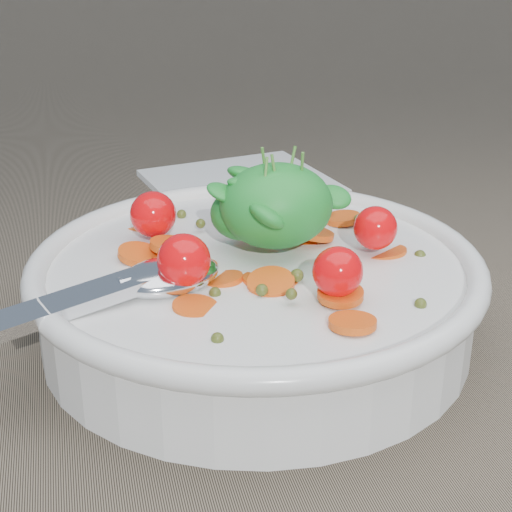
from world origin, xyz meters
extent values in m
plane|color=#766854|center=(0.00, 0.00, 0.00)|extent=(6.00, 6.00, 0.00)
cylinder|color=white|center=(-0.01, -0.03, 0.03)|extent=(0.27, 0.27, 0.05)
torus|color=white|center=(-0.01, -0.03, 0.05)|extent=(0.28, 0.28, 0.01)
cylinder|color=white|center=(-0.01, -0.03, 0.00)|extent=(0.13, 0.13, 0.01)
cylinder|color=brown|center=(-0.01, -0.03, 0.03)|extent=(0.24, 0.24, 0.04)
cylinder|color=#F95F15|center=(0.01, 0.04, 0.05)|extent=(0.05, 0.05, 0.01)
cylinder|color=#F95F15|center=(-0.05, -0.08, 0.05)|extent=(0.03, 0.03, 0.01)
cylinder|color=#F95F15|center=(0.00, -0.05, 0.05)|extent=(0.04, 0.04, 0.01)
cylinder|color=#F95F15|center=(-0.01, -0.06, 0.05)|extent=(0.04, 0.04, 0.01)
cylinder|color=#F95F15|center=(-0.05, -0.01, 0.06)|extent=(0.03, 0.03, 0.01)
cylinder|color=#F95F15|center=(-0.03, -0.04, 0.05)|extent=(0.03, 0.03, 0.01)
cylinder|color=#F95F15|center=(0.04, 0.00, 0.06)|extent=(0.04, 0.04, 0.01)
cylinder|color=#F95F15|center=(0.08, -0.03, 0.05)|extent=(0.05, 0.05, 0.01)
cylinder|color=#F95F15|center=(-0.06, -0.03, 0.05)|extent=(0.04, 0.04, 0.01)
cylinder|color=#F95F15|center=(-0.04, -0.03, 0.05)|extent=(0.03, 0.03, 0.01)
cylinder|color=#F95F15|center=(-0.01, -0.08, 0.05)|extent=(0.03, 0.03, 0.01)
cylinder|color=#F95F15|center=(0.03, -0.09, 0.06)|extent=(0.04, 0.04, 0.01)
cylinder|color=#F95F15|center=(0.07, 0.03, 0.05)|extent=(0.03, 0.03, 0.01)
cylinder|color=#F95F15|center=(0.02, -0.12, 0.05)|extent=(0.03, 0.03, 0.01)
cylinder|color=#F95F15|center=(-0.03, 0.06, 0.05)|extent=(0.04, 0.04, 0.00)
cylinder|color=#F95F15|center=(-0.06, 0.06, 0.05)|extent=(0.04, 0.04, 0.01)
cylinder|color=#F95F15|center=(-0.08, 0.00, 0.05)|extent=(0.04, 0.04, 0.01)
cylinder|color=#F95F15|center=(0.02, -0.01, 0.05)|extent=(0.05, 0.05, 0.01)
sphere|color=#454F1A|center=(-0.04, -0.03, 0.05)|extent=(0.01, 0.01, 0.01)
sphere|color=#454F1A|center=(0.08, 0.01, 0.06)|extent=(0.01, 0.01, 0.01)
sphere|color=#454F1A|center=(0.07, -0.10, 0.05)|extent=(0.01, 0.01, 0.01)
sphere|color=#454F1A|center=(0.08, 0.01, 0.06)|extent=(0.01, 0.01, 0.01)
sphere|color=#454F1A|center=(-0.01, -0.07, 0.05)|extent=(0.01, 0.01, 0.01)
sphere|color=#454F1A|center=(-0.03, 0.03, 0.06)|extent=(0.01, 0.01, 0.01)
sphere|color=#454F1A|center=(-0.04, -0.06, 0.05)|extent=(0.01, 0.01, 0.01)
sphere|color=#454F1A|center=(0.00, -0.09, 0.06)|extent=(0.01, 0.01, 0.01)
sphere|color=#454F1A|center=(0.02, -0.01, 0.06)|extent=(0.01, 0.01, 0.01)
sphere|color=#454F1A|center=(-0.05, -0.11, 0.05)|extent=(0.01, 0.01, 0.01)
sphere|color=#454F1A|center=(-0.04, 0.06, 0.05)|extent=(0.01, 0.01, 0.01)
sphere|color=#454F1A|center=(0.02, 0.07, 0.05)|extent=(0.01, 0.01, 0.01)
sphere|color=#454F1A|center=(0.10, -0.04, 0.05)|extent=(0.01, 0.01, 0.01)
sphere|color=#454F1A|center=(0.01, -0.06, 0.06)|extent=(0.01, 0.01, 0.01)
sphere|color=#EC060B|center=(0.07, -0.03, 0.07)|extent=(0.03, 0.03, 0.03)
sphere|color=#EC060B|center=(0.01, 0.04, 0.07)|extent=(0.03, 0.03, 0.03)
sphere|color=#EC060B|center=(-0.06, 0.02, 0.07)|extent=(0.03, 0.03, 0.03)
sphere|color=#EC060B|center=(-0.05, -0.06, 0.07)|extent=(0.03, 0.03, 0.03)
sphere|color=#EC060B|center=(0.03, -0.09, 0.07)|extent=(0.03, 0.03, 0.03)
ellipsoid|color=green|center=(0.01, -0.02, 0.08)|extent=(0.07, 0.06, 0.05)
ellipsoid|color=green|center=(-0.01, 0.00, 0.08)|extent=(0.04, 0.04, 0.03)
ellipsoid|color=green|center=(0.02, 0.01, 0.08)|extent=(0.03, 0.03, 0.02)
ellipsoid|color=green|center=(0.00, -0.04, 0.09)|extent=(0.03, 0.03, 0.03)
ellipsoid|color=green|center=(0.01, -0.02, 0.09)|extent=(0.02, 0.02, 0.01)
ellipsoid|color=green|center=(0.01, -0.02, 0.10)|extent=(0.03, 0.03, 0.02)
ellipsoid|color=green|center=(0.02, -0.01, 0.09)|extent=(0.04, 0.04, 0.03)
ellipsoid|color=green|center=(0.00, -0.02, 0.10)|extent=(0.03, 0.03, 0.02)
ellipsoid|color=green|center=(0.01, -0.03, 0.09)|extent=(0.02, 0.02, 0.02)
ellipsoid|color=green|center=(0.01, -0.03, 0.10)|extent=(0.03, 0.03, 0.02)
ellipsoid|color=green|center=(0.02, 0.01, 0.08)|extent=(0.03, 0.03, 0.02)
ellipsoid|color=green|center=(0.00, 0.00, 0.10)|extent=(0.03, 0.03, 0.02)
ellipsoid|color=green|center=(0.01, -0.01, 0.10)|extent=(0.03, 0.02, 0.02)
ellipsoid|color=green|center=(-0.01, -0.01, 0.10)|extent=(0.02, 0.01, 0.01)
ellipsoid|color=green|center=(0.01, -0.02, 0.10)|extent=(0.03, 0.03, 0.02)
ellipsoid|color=green|center=(-0.02, -0.01, 0.09)|extent=(0.03, 0.03, 0.02)
ellipsoid|color=green|center=(0.01, -0.01, 0.10)|extent=(0.03, 0.03, 0.03)
ellipsoid|color=green|center=(0.03, -0.03, 0.09)|extent=(0.03, 0.03, 0.02)
ellipsoid|color=green|center=(0.05, 0.00, 0.08)|extent=(0.03, 0.03, 0.02)
ellipsoid|color=green|center=(0.02, -0.03, 0.09)|extent=(0.02, 0.02, 0.02)
ellipsoid|color=green|center=(0.01, -0.02, 0.10)|extent=(0.03, 0.03, 0.02)
ellipsoid|color=green|center=(0.01, -0.02, 0.10)|extent=(0.02, 0.02, 0.02)
ellipsoid|color=green|center=(0.00, -0.01, 0.10)|extent=(0.03, 0.03, 0.02)
cylinder|color=#4C8C33|center=(0.01, -0.01, 0.10)|extent=(0.01, 0.01, 0.05)
cylinder|color=#4C8C33|center=(0.00, -0.03, 0.10)|extent=(0.01, 0.02, 0.04)
cylinder|color=#4C8C33|center=(0.02, -0.02, 0.10)|extent=(0.00, 0.01, 0.05)
cylinder|color=#4C8C33|center=(0.02, -0.01, 0.10)|extent=(0.01, 0.01, 0.05)
cylinder|color=#4C8C33|center=(0.01, -0.03, 0.10)|extent=(0.01, 0.01, 0.05)
ellipsoid|color=silver|center=(-0.06, -0.05, 0.06)|extent=(0.07, 0.06, 0.02)
cube|color=silver|center=(-0.11, -0.06, 0.06)|extent=(0.12, 0.06, 0.02)
cylinder|color=silver|center=(-0.08, -0.05, 0.06)|extent=(0.02, 0.02, 0.01)
cube|color=white|center=(0.05, 0.27, 0.00)|extent=(0.19, 0.18, 0.01)
camera|label=1|loc=(-0.11, -0.45, 0.25)|focal=55.00mm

